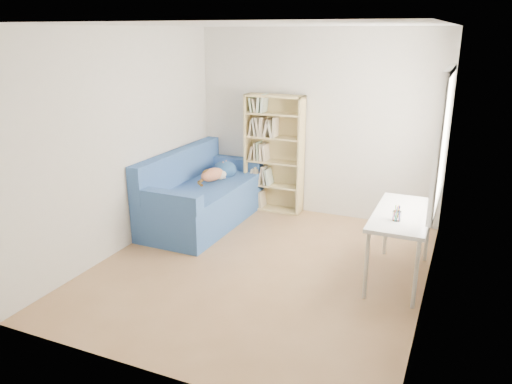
# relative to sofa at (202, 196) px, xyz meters

# --- Properties ---
(ground) EXTENTS (4.00, 4.00, 0.00)m
(ground) POSITION_rel_sofa_xyz_m (1.30, -0.99, -0.37)
(ground) COLOR olive
(ground) RESTS_ON ground
(room_shell) EXTENTS (3.54, 4.04, 2.62)m
(room_shell) POSITION_rel_sofa_xyz_m (1.40, -0.96, 1.26)
(room_shell) COLOR silver
(room_shell) RESTS_ON ground
(sofa) EXTENTS (0.98, 2.02, 0.99)m
(sofa) POSITION_rel_sofa_xyz_m (0.00, 0.00, 0.00)
(sofa) COLOR navy
(sofa) RESTS_ON ground
(bookshelf) EXTENTS (0.85, 0.26, 1.70)m
(bookshelf) POSITION_rel_sofa_xyz_m (0.73, 0.86, 0.41)
(bookshelf) COLOR tan
(bookshelf) RESTS_ON ground
(desk) EXTENTS (0.57, 1.24, 0.75)m
(desk) POSITION_rel_sofa_xyz_m (2.75, -0.63, 0.31)
(desk) COLOR white
(desk) RESTS_ON ground
(pen_cup) EXTENTS (0.09, 0.09, 0.16)m
(pen_cup) POSITION_rel_sofa_xyz_m (2.72, -0.88, 0.44)
(pen_cup) COLOR white
(pen_cup) RESTS_ON desk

